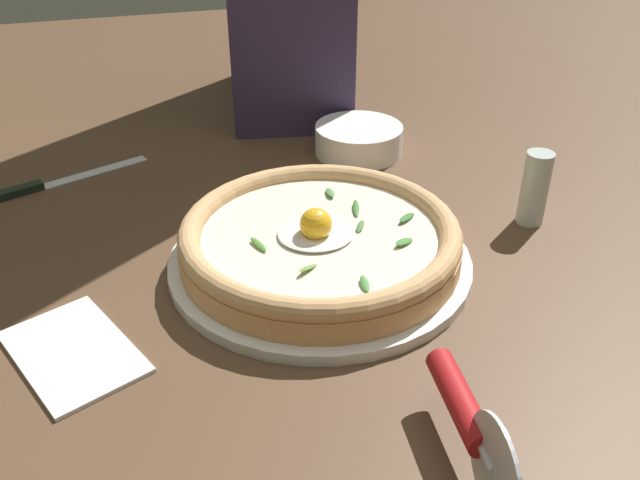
{
  "coord_description": "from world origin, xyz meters",
  "views": [
    {
      "loc": [
        0.21,
        0.59,
        0.41
      ],
      "look_at": [
        0.04,
        0.01,
        0.03
      ],
      "focal_mm": 37.88,
      "sensor_mm": 36.0,
      "label": 1
    }
  ],
  "objects_px": {
    "folded_napkin": "(73,350)",
    "pepper_shaker": "(535,188)",
    "pizza": "(320,239)",
    "table_knife": "(41,186)",
    "pizza_cutter": "(469,420)",
    "side_bowl": "(359,140)"
  },
  "relations": [
    {
      "from": "folded_napkin",
      "to": "pepper_shaker",
      "type": "bearing_deg",
      "value": -170.01
    },
    {
      "from": "side_bowl",
      "to": "table_knife",
      "type": "bearing_deg",
      "value": -1.86
    },
    {
      "from": "table_knife",
      "to": "folded_napkin",
      "type": "xyz_separation_m",
      "value": [
        -0.04,
        0.35,
        0.0
      ]
    },
    {
      "from": "pizza_cutter",
      "to": "pepper_shaker",
      "type": "bearing_deg",
      "value": -128.62
    },
    {
      "from": "pepper_shaker",
      "to": "side_bowl",
      "type": "bearing_deg",
      "value": -62.27
    },
    {
      "from": "folded_napkin",
      "to": "pepper_shaker",
      "type": "relative_size",
      "value": 1.56
    },
    {
      "from": "side_bowl",
      "to": "pizza_cutter",
      "type": "height_order",
      "value": "pizza_cutter"
    },
    {
      "from": "pizza",
      "to": "folded_napkin",
      "type": "relative_size",
      "value": 2.12
    },
    {
      "from": "folded_napkin",
      "to": "pizza",
      "type": "bearing_deg",
      "value": -163.87
    },
    {
      "from": "pizza",
      "to": "table_knife",
      "type": "height_order",
      "value": "pizza"
    },
    {
      "from": "pizza_cutter",
      "to": "pizza",
      "type": "bearing_deg",
      "value": -84.23
    },
    {
      "from": "pepper_shaker",
      "to": "pizza",
      "type": "bearing_deg",
      "value": 3.95
    },
    {
      "from": "side_bowl",
      "to": "folded_napkin",
      "type": "height_order",
      "value": "side_bowl"
    },
    {
      "from": "pizza",
      "to": "table_knife",
      "type": "relative_size",
      "value": 1.37
    },
    {
      "from": "pizza_cutter",
      "to": "table_knife",
      "type": "bearing_deg",
      "value": -59.76
    },
    {
      "from": "pizza_cutter",
      "to": "folded_napkin",
      "type": "xyz_separation_m",
      "value": [
        0.28,
        -0.21,
        -0.04
      ]
    },
    {
      "from": "pizza",
      "to": "pizza_cutter",
      "type": "height_order",
      "value": "pizza_cutter"
    },
    {
      "from": "pizza",
      "to": "side_bowl",
      "type": "bearing_deg",
      "value": -117.43
    },
    {
      "from": "table_knife",
      "to": "folded_napkin",
      "type": "relative_size",
      "value": 1.55
    },
    {
      "from": "pizza_cutter",
      "to": "side_bowl",
      "type": "bearing_deg",
      "value": -101.32
    },
    {
      "from": "pizza_cutter",
      "to": "table_knife",
      "type": "xyz_separation_m",
      "value": [
        0.33,
        -0.56,
        -0.04
      ]
    },
    {
      "from": "folded_napkin",
      "to": "table_knife",
      "type": "bearing_deg",
      "value": -82.83
    }
  ]
}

